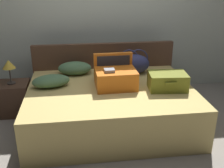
{
  "coord_description": "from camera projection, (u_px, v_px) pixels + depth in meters",
  "views": [
    {
      "loc": [
        -0.4,
        -2.7,
        1.85
      ],
      "look_at": [
        0.0,
        0.29,
        0.62
      ],
      "focal_mm": 44.18,
      "sensor_mm": 36.0,
      "label": 1
    }
  ],
  "objects": [
    {
      "name": "hard_case_large",
      "position": [
        115.0,
        76.0,
        3.4
      ],
      "size": [
        0.5,
        0.45,
        0.38
      ],
      "rotation": [
        0.0,
        0.0,
        0.02
      ],
      "color": "#D16619",
      "rests_on": "bed"
    },
    {
      "name": "bed",
      "position": [
        111.0,
        107.0,
        3.5
      ],
      "size": [
        2.03,
        1.52,
        0.52
      ],
      "primitive_type": "cube",
      "color": "tan",
      "rests_on": "ground"
    },
    {
      "name": "headboard",
      "position": [
        104.0,
        72.0,
        4.16
      ],
      "size": [
        2.07,
        0.08,
        0.89
      ],
      "primitive_type": "cube",
      "color": "#4C3323",
      "rests_on": "ground"
    },
    {
      "name": "duffel_bag",
      "position": [
        133.0,
        64.0,
        3.84
      ],
      "size": [
        0.45,
        0.27,
        0.35
      ],
      "rotation": [
        0.0,
        0.0,
        -0.01
      ],
      "color": "navy",
      "rests_on": "bed"
    },
    {
      "name": "ground_plane",
      "position": [
        115.0,
        142.0,
        3.23
      ],
      "size": [
        12.0,
        12.0,
        0.0
      ],
      "primitive_type": "plane",
      "color": "gray"
    },
    {
      "name": "back_wall",
      "position": [
        100.0,
        10.0,
        4.25
      ],
      "size": [
        8.0,
        0.1,
        2.6
      ],
      "primitive_type": "cube",
      "color": "#B7C1B2",
      "rests_on": "ground"
    },
    {
      "name": "hard_case_medium",
      "position": [
        167.0,
        81.0,
        3.33
      ],
      "size": [
        0.47,
        0.36,
        0.2
      ],
      "rotation": [
        0.0,
        0.0,
        -0.09
      ],
      "color": "olive",
      "rests_on": "bed"
    },
    {
      "name": "nightstand",
      "position": [
        14.0,
        98.0,
        3.82
      ],
      "size": [
        0.44,
        0.4,
        0.44
      ],
      "primitive_type": "cube",
      "color": "#4C3323",
      "rests_on": "ground"
    },
    {
      "name": "pillow_center_head",
      "position": [
        51.0,
        81.0,
        3.41
      ],
      "size": [
        0.5,
        0.33,
        0.15
      ],
      "primitive_type": "ellipsoid",
      "rotation": [
        0.0,
        0.0,
        0.17
      ],
      "color": "#4C724C",
      "rests_on": "bed"
    },
    {
      "name": "pillow_near_headboard",
      "position": [
        75.0,
        68.0,
        3.83
      ],
      "size": [
        0.47,
        0.31,
        0.18
      ],
      "primitive_type": "ellipsoid",
      "rotation": [
        0.0,
        0.0,
        -0.04
      ],
      "color": "#4C724C",
      "rests_on": "bed"
    },
    {
      "name": "table_lamp",
      "position": [
        9.0,
        65.0,
        3.64
      ],
      "size": [
        0.17,
        0.17,
        0.33
      ],
      "color": "#3F3833",
      "rests_on": "nightstand"
    }
  ]
}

